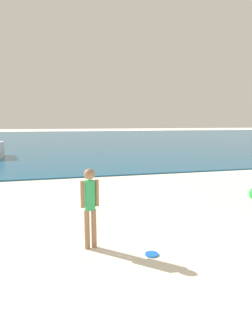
# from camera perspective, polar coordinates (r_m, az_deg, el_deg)

# --- Properties ---
(water) EXTENTS (160.00, 60.00, 0.06)m
(water) POSITION_cam_1_polar(r_m,az_deg,el_deg) (42.11, -11.18, 5.89)
(water) COLOR #14567F
(water) RESTS_ON ground
(person_standing) EXTENTS (0.35, 0.20, 1.52)m
(person_standing) POSITION_cam_1_polar(r_m,az_deg,el_deg) (5.32, -7.23, -7.11)
(person_standing) COLOR #936B4C
(person_standing) RESTS_ON ground
(frisbee) EXTENTS (0.24, 0.24, 0.03)m
(frisbee) POSITION_cam_1_polar(r_m,az_deg,el_deg) (5.34, 5.17, -16.83)
(frisbee) COLOR blue
(frisbee) RESTS_ON ground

